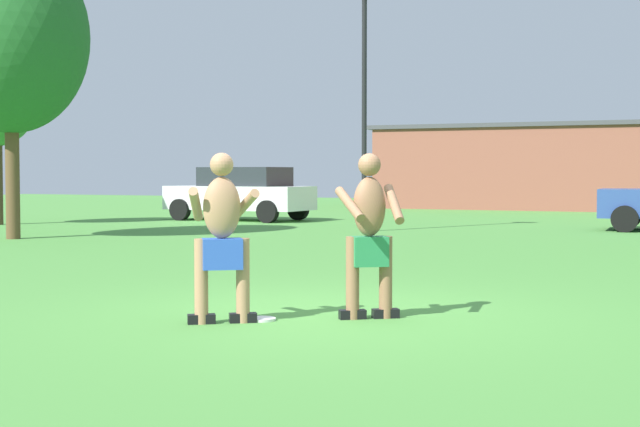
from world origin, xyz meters
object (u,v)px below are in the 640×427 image
Objects in this scene: car_white_far_end at (241,193)px; tree_right_field at (11,37)px; player_in_green at (369,233)px; player_near at (222,234)px; lamp_post at (364,84)px; frisbee at (261,319)px.

car_white_far_end is 0.69× the size of tree_right_field.
player_in_green is 19.28m from car_white_far_end.
lamp_post is at bearing 106.84° from player_near.
tree_right_field is at bearing 147.30° from player_in_green.
player_near and player_in_green have the same top height.
player_near reaches higher than frisbee.
frisbee is 0.05× the size of tree_right_field.
car_white_far_end is (-9.45, 16.93, -0.02)m from player_near.
player_near is at bearing -144.16° from player_in_green.
car_white_far_end is (-10.61, 16.09, -0.02)m from player_in_green.
player_in_green is 1.35m from frisbee.
lamp_post reaches higher than player_near.
player_in_green is (1.16, 0.84, -0.00)m from player_near.
player_near is at bearing -38.72° from tree_right_field.
frisbee is 0.05× the size of lamp_post.
player_near reaches higher than car_white_far_end.
player_near is 13.22m from tree_right_field.
frisbee is at bearing -59.74° from car_white_far_end.
player_near is 0.28× the size of lamp_post.
tree_right_field is at bearing 141.28° from player_near.
player_in_green is 0.25× the size of tree_right_field.
player_in_green is 5.56× the size of frisbee.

